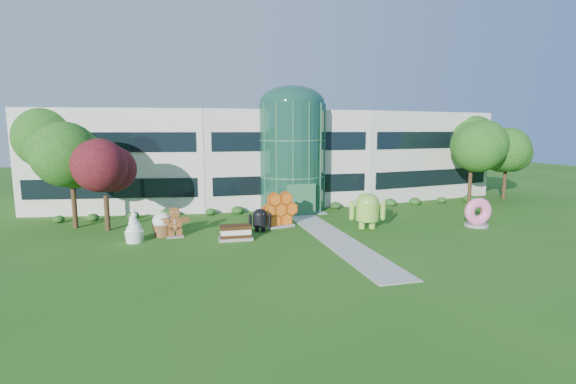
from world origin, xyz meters
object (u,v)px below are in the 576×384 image
object	(u,v)px
android_green	(367,208)
donut	(477,212)
android_black	(260,218)
gingerbread	(175,222)

from	to	relation	value
android_green	donut	distance (m)	8.70
android_black	android_green	bearing A→B (deg)	-4.32
android_black	gingerbread	xyz separation A→B (m)	(-6.07, -0.06, 0.07)
donut	gingerbread	xyz separation A→B (m)	(-22.66, 2.69, -0.08)
donut	gingerbread	distance (m)	22.82
android_green	android_black	size ratio (longest dim) A/B	1.61
android_black	gingerbread	world-z (taller)	gingerbread
gingerbread	android_green	bearing A→B (deg)	-7.75
donut	android_black	bearing A→B (deg)	177.39
android_green	gingerbread	size ratio (longest dim) A/B	1.39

